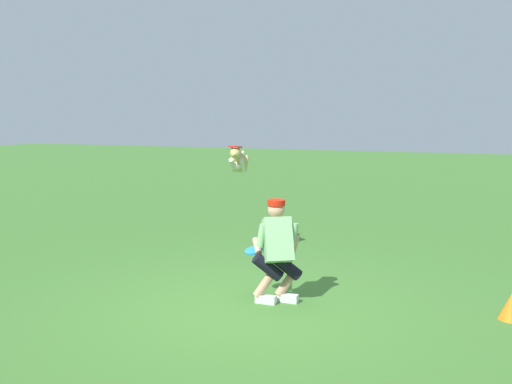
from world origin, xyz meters
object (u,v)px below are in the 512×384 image
object	(u,v)px
training_cone	(511,306)
frisbee_held	(254,250)
frisbee_flying	(235,147)
person	(277,248)
dog	(239,162)

from	to	relation	value
training_cone	frisbee_held	bearing A→B (deg)	4.95
frisbee_flying	frisbee_held	world-z (taller)	frisbee_flying
person	frisbee_held	size ratio (longest dim) A/B	5.46
person	frisbee_held	bearing A→B (deg)	38.35
dog	training_cone	bearing A→B (deg)	52.12
frisbee_flying	dog	bearing A→B (deg)	-76.87
frisbee_flying	training_cone	distance (m)	4.65
dog	frisbee_held	distance (m)	2.54
person	dog	size ratio (longest dim) A/B	1.27
frisbee_flying	training_cone	bearing A→B (deg)	159.67
frisbee_held	dog	bearing A→B (deg)	-62.62
frisbee_held	training_cone	bearing A→B (deg)	-175.05
frisbee_flying	frisbee_held	size ratio (longest dim) A/B	0.97
training_cone	frisbee_flying	bearing A→B (deg)	-20.33
frisbee_held	training_cone	distance (m)	3.11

